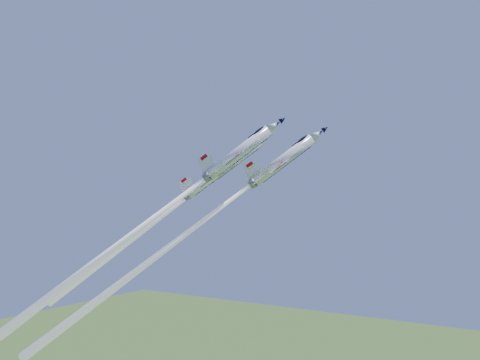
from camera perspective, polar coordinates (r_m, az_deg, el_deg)
The scene contains 4 objects.
jet_lead at distance 97.11m, azimuth -6.58°, elevation -6.32°, with size 45.58×27.69×48.26m.
jet_left at distance 105.67m, azimuth -8.06°, elevation -3.63°, with size 37.11×22.56×38.70m.
jet_right at distance 93.08m, azimuth -10.00°, elevation -4.62°, with size 41.26×25.08×43.26m.
jet_slot at distance 98.23m, azimuth -9.23°, elevation -4.39°, with size 30.78×18.72×31.73m.
Camera 1 is at (51.00, -79.90, 85.60)m, focal length 40.00 mm.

